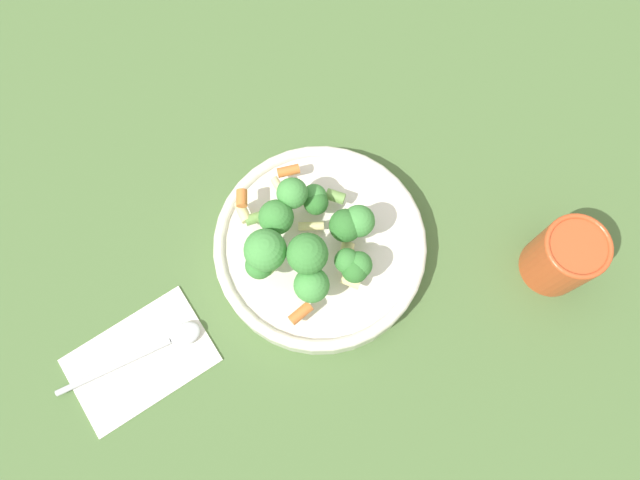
# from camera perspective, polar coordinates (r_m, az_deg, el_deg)

# --- Properties ---
(ground_plane) EXTENTS (3.00, 3.00, 0.00)m
(ground_plane) POSITION_cam_1_polar(r_m,az_deg,el_deg) (0.75, -0.00, -1.05)
(ground_plane) COLOR #4C6B38
(bowl) EXTENTS (0.25, 0.25, 0.04)m
(bowl) POSITION_cam_1_polar(r_m,az_deg,el_deg) (0.73, -0.00, -0.61)
(bowl) COLOR silver
(bowl) RESTS_ON ground_plane
(pasta_salad) EXTENTS (0.15, 0.17, 0.08)m
(pasta_salad) POSITION_cam_1_polar(r_m,az_deg,el_deg) (0.67, -1.13, -0.05)
(pasta_salad) COLOR #8CB766
(pasta_salad) RESTS_ON bowl
(cup) EXTENTS (0.07, 0.07, 0.09)m
(cup) POSITION_cam_1_polar(r_m,az_deg,el_deg) (0.75, 21.43, -1.40)
(cup) COLOR #CC4C23
(cup) RESTS_ON ground_plane
(napkin) EXTENTS (0.16, 0.11, 0.01)m
(napkin) POSITION_cam_1_polar(r_m,az_deg,el_deg) (0.75, -16.13, -10.50)
(napkin) COLOR white
(napkin) RESTS_ON ground_plane
(spoon) EXTENTS (0.17, 0.03, 0.01)m
(spoon) POSITION_cam_1_polar(r_m,az_deg,el_deg) (0.74, -14.79, -9.48)
(spoon) COLOR silver
(spoon) RESTS_ON napkin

